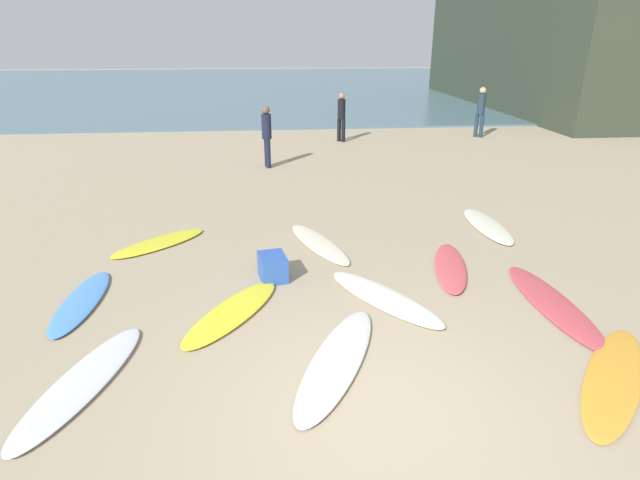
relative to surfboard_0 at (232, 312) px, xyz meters
The scene contains 17 objects.
ground_plane 2.76m from the surfboard_0, 52.86° to the right, with size 120.00×120.00×0.00m, color tan.
ocean_water 34.98m from the surfboard_0, 87.27° to the left, with size 120.00×40.00×0.08m, color slate.
surfboard_0 is the anchor object (origin of this frame).
surfboard_1 4.62m from the surfboard_0, ahead, with size 0.59×2.53×0.07m, color #D24A54.
surfboard_2 1.84m from the surfboard_0, 43.99° to the right, with size 0.58×2.45×0.08m, color silver.
surfboard_3 4.81m from the surfboard_0, 23.21° to the right, with size 0.56×2.44×0.06m, color gold.
surfboard_4 2.29m from the surfboard_0, 166.88° to the left, with size 0.52×2.01×0.07m, color #5093E2.
surfboard_5 2.82m from the surfboard_0, 59.19° to the left, with size 0.52×2.21×0.07m, color #F2E1C2.
surfboard_6 2.22m from the surfboard_0, ahead, with size 0.58×2.22×0.09m, color white.
surfboard_7 2.12m from the surfboard_0, 138.14° to the right, with size 0.57×2.29×0.08m, color silver.
surfboard_8 3.14m from the surfboard_0, 119.41° to the left, with size 0.60×1.93×0.07m, color yellow.
surfboard_9 3.74m from the surfboard_0, 18.22° to the left, with size 0.51×2.02×0.09m, color #DE5156.
surfboard_10 5.82m from the surfboard_0, 31.56° to the left, with size 0.60×2.14×0.08m, color #EDE8CC.
beachgoer_near 12.76m from the surfboard_0, 75.55° to the left, with size 0.40×0.40×1.74m.
beachgoer_mid 8.68m from the surfboard_0, 86.76° to the left, with size 0.34×0.34×1.78m.
beachgoer_far 15.34m from the surfboard_0, 56.06° to the left, with size 0.39×0.39×1.85m.
beach_cooler 1.24m from the surfboard_0, 61.99° to the left, with size 0.52×0.41×0.41m, color #2D56B2.
Camera 1 is at (-1.02, -4.13, 3.66)m, focal length 28.56 mm.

